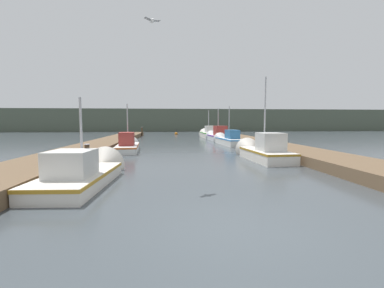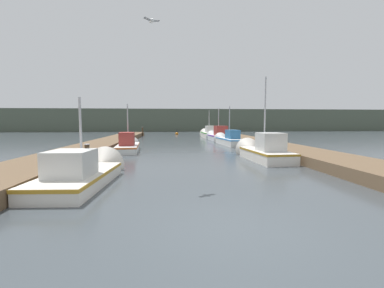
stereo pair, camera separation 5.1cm
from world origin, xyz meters
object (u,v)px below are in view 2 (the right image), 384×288
at_px(mooring_piling_0, 227,135).
at_px(mooring_piling_2, 143,132).
at_px(fishing_boat_4, 218,136).
at_px(seagull_lead, 152,21).
at_px(fishing_boat_0, 86,172).
at_px(fishing_boat_5, 209,134).
at_px(mooring_piling_1, 87,154).
at_px(channel_buoy, 177,134).
at_px(fishing_boat_1, 262,151).
at_px(fishing_boat_3, 228,140).
at_px(fishing_boat_2, 128,145).
at_px(mooring_piling_3, 222,133).

height_order(mooring_piling_0, mooring_piling_2, mooring_piling_2).
distance_m(fishing_boat_4, seagull_lead, 20.77).
xyz_separation_m(fishing_boat_0, seagull_lead, (2.37, -0.25, 5.07)).
bearing_deg(mooring_piling_2, fishing_boat_0, -88.07).
bearing_deg(fishing_boat_5, mooring_piling_1, -116.36).
bearing_deg(channel_buoy, fishing_boat_1, -81.69).
bearing_deg(fishing_boat_5, channel_buoy, 115.79).
distance_m(mooring_piling_1, mooring_piling_2, 24.20).
relative_size(fishing_boat_0, fishing_boat_5, 0.92).
bearing_deg(fishing_boat_3, fishing_boat_2, -157.24).
bearing_deg(mooring_piling_1, mooring_piling_3, 59.86).
distance_m(mooring_piling_1, channel_buoy, 28.68).
relative_size(channel_buoy, seagull_lead, 1.87).
distance_m(fishing_boat_2, mooring_piling_0, 12.60).
xyz_separation_m(fishing_boat_3, mooring_piling_1, (-9.54, -10.08, 0.08)).
xyz_separation_m(mooring_piling_2, channel_buoy, (5.03, 3.99, -0.52)).
distance_m(fishing_boat_5, mooring_piling_3, 2.73).
height_order(fishing_boat_3, channel_buoy, fishing_boat_3).
distance_m(fishing_boat_1, mooring_piling_3, 17.48).
height_order(mooring_piling_2, mooring_piling_3, mooring_piling_2).
bearing_deg(fishing_boat_5, mooring_piling_3, -63.95).
height_order(fishing_boat_3, mooring_piling_0, fishing_boat_3).
relative_size(fishing_boat_2, mooring_piling_1, 5.33).
bearing_deg(fishing_boat_4, fishing_boat_1, -95.96).
relative_size(fishing_boat_2, mooring_piling_0, 4.45).
bearing_deg(channel_buoy, mooring_piling_2, -141.54).
relative_size(fishing_boat_0, fishing_boat_4, 0.92).
bearing_deg(fishing_boat_5, mooring_piling_0, -82.63).
distance_m(mooring_piling_2, channel_buoy, 6.44).
bearing_deg(fishing_boat_1, mooring_piling_1, -178.47).
xyz_separation_m(fishing_boat_4, mooring_piling_1, (-9.47, -14.99, 0.01)).
height_order(fishing_boat_3, seagull_lead, seagull_lead).
bearing_deg(fishing_boat_0, fishing_boat_1, 34.17).
bearing_deg(mooring_piling_3, fishing_boat_0, -112.85).
distance_m(fishing_boat_2, fishing_boat_3, 9.51).
xyz_separation_m(mooring_piling_1, channel_buoy, (5.27, 28.19, -0.36)).
relative_size(fishing_boat_5, mooring_piling_1, 5.54).
relative_size(fishing_boat_5, mooring_piling_0, 4.62).
bearing_deg(mooring_piling_0, fishing_boat_4, 137.89).
xyz_separation_m(fishing_boat_3, fishing_boat_4, (-0.07, 4.91, 0.07)).
distance_m(fishing_boat_1, channel_buoy, 27.72).
relative_size(fishing_boat_5, mooring_piling_3, 4.20).
bearing_deg(fishing_boat_4, channel_buoy, 102.51).
bearing_deg(fishing_boat_0, mooring_piling_3, 70.53).
bearing_deg(mooring_piling_0, channel_buoy, 109.97).
bearing_deg(fishing_boat_5, fishing_boat_3, -90.70).
relative_size(fishing_boat_1, mooring_piling_1, 5.02).
bearing_deg(fishing_boat_4, fishing_boat_5, 86.77).
xyz_separation_m(fishing_boat_0, fishing_boat_5, (8.09, 24.65, 0.13)).
bearing_deg(fishing_boat_2, mooring_piling_1, -105.97).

